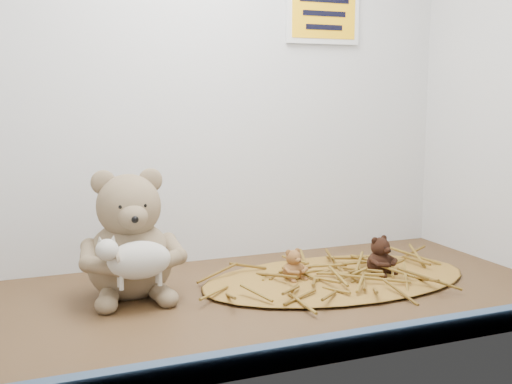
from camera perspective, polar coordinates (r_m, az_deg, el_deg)
name	(u,v)px	position (r cm, az deg, el deg)	size (l,w,h in cm)	color
alcove_shell	(230,50)	(120.61, -2.37, 12.48)	(120.40, 60.20, 90.40)	#3B2314
front_rail	(322,349)	(92.86, 5.92, -13.73)	(119.28, 2.20, 3.60)	#3D5575
straw_bed	(337,278)	(130.55, 7.17, -7.59)	(56.06, 32.55, 1.09)	olive
main_teddy	(129,234)	(119.54, -11.22, -3.65)	(19.08, 20.14, 23.66)	#917359
toy_lamb	(139,260)	(112.12, -10.35, -5.98)	(14.33, 8.74, 9.26)	beige
mini_teddy_tan	(293,263)	(126.81, 3.32, -6.32)	(5.02, 5.30, 6.23)	#966231
mini_teddy_brown	(379,254)	(132.69, 10.92, -5.41)	(6.35, 6.70, 7.87)	black
wall_sign	(323,14)	(152.22, 5.99, 15.47)	(16.00, 1.20, 11.00)	#FFB10D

